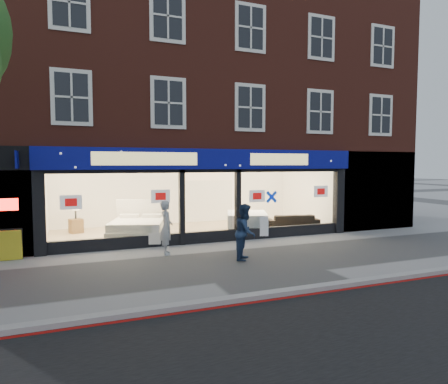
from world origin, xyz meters
TOP-DOWN VIEW (x-y plane):
  - ground at (0.00, 0.00)m, footprint 120.00×120.00m
  - kerb_line at (0.00, -3.10)m, footprint 60.00×0.10m
  - kerb_stone at (0.00, -2.90)m, footprint 60.00×0.25m
  - showroom_floor at (0.00, 5.25)m, footprint 11.00×4.50m
  - building at (-0.02, 6.93)m, footprint 19.00×8.26m
  - display_bed at (-2.34, 4.33)m, footprint 2.55×2.80m
  - bedside_table at (-4.40, 6.27)m, footprint 0.57×0.57m
  - mattress_stack at (1.89, 4.05)m, footprint 2.15×2.37m
  - sofa at (3.85, 3.90)m, footprint 2.28×1.28m
  - a_board at (-6.25, 2.70)m, footprint 0.60×0.40m
  - pedestrian_grey at (-1.89, 1.83)m, footprint 0.47×0.65m
  - pedestrian_blue at (0.07, 0.28)m, footprint 0.96×1.00m

SIDE VIEW (x-z plane):
  - ground at x=0.00m, z-range 0.00..0.00m
  - kerb_line at x=0.00m, z-range 0.00..0.01m
  - showroom_floor at x=0.00m, z-range 0.00..0.10m
  - kerb_stone at x=0.00m, z-range 0.00..0.12m
  - bedside_table at x=-4.40m, z-range 0.10..0.65m
  - sofa at x=3.85m, z-range 0.10..0.73m
  - a_board at x=-6.25m, z-range 0.00..0.91m
  - display_bed at x=-2.34m, z-range -0.19..1.12m
  - mattress_stack at x=1.89m, z-range 0.10..0.86m
  - pedestrian_blue at x=0.07m, z-range 0.00..1.63m
  - pedestrian_grey at x=-1.89m, z-range 0.00..1.66m
  - building at x=-0.02m, z-range 1.52..11.82m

